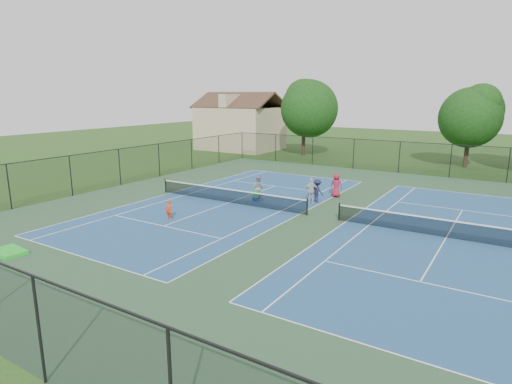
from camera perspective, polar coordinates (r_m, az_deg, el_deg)
The scene contains 16 objects.
ground at distance 26.39m, azimuth 8.86°, elevation -3.42°, with size 140.00×140.00×0.00m, color #234716.
court_pad at distance 26.39m, azimuth 8.86°, elevation -3.41°, with size 36.00×36.00×0.01m, color #2A4828.
tennis_court_left at distance 29.70m, azimuth -3.61°, elevation -1.25°, with size 12.00×23.83×1.07m.
tennis_court_right at distance 24.62m, azimuth 24.05°, elevation -5.38°, with size 12.00×23.83×1.07m.
perimeter_fence at distance 25.99m, azimuth 8.98°, elevation -0.02°, with size 36.08×36.08×3.02m.
tree_back_a at distance 52.60m, azimuth 6.45°, elevation 11.41°, with size 6.80×6.80×9.15m.
tree_back_c at distance 48.63m, azimuth 26.72°, elevation 9.36°, with size 6.00×6.00×8.40m.
clapboard_house at distance 58.61m, azimuth -2.12°, elevation 8.74°, with size 10.80×8.10×7.65m.
child_player at distance 26.09m, azimuth -11.51°, elevation -2.36°, with size 0.43×0.29×1.19m, color red.
instructor at distance 30.37m, azimuth 0.29°, elevation 0.59°, with size 0.84×0.66×1.73m, color gray.
bystander_a at distance 29.53m, azimuth 7.37°, elevation 0.16°, with size 1.04×0.43×1.77m, color silver.
bystander_b at distance 29.94m, azimuth 8.15°, elevation 0.17°, with size 1.05×0.60×1.62m, color #1C1C3D.
bystander_c at distance 31.68m, azimuth 10.65°, elevation 0.90°, with size 0.86×0.56×1.75m, color maroon.
ball_crate at distance 30.04m, azimuth -0.04°, elevation -0.96°, with size 0.39×0.32×0.29m, color #162C99.
ball_hopper at distance 29.96m, azimuth -0.04°, elevation -0.30°, with size 0.34×0.28×0.43m, color green.
green_tarp at distance 23.47m, azimuth -30.03°, elevation -6.90°, with size 1.69×1.05×0.17m, color green.
Camera 1 is at (9.85, -23.35, 7.35)m, focal length 30.00 mm.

